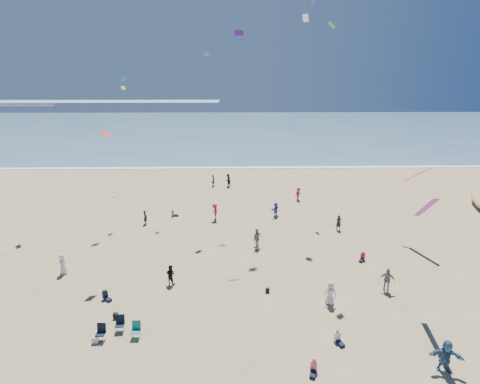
{
  "coord_description": "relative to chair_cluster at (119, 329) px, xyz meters",
  "views": [
    {
      "loc": [
        1.5,
        -16.74,
        14.91
      ],
      "look_at": [
        2.0,
        8.0,
        7.22
      ],
      "focal_mm": 28.0,
      "sensor_mm": 36.0,
      "label": 1
    }
  ],
  "objects": [
    {
      "name": "navy_bag",
      "position": [
        9.31,
        4.58,
        -0.33
      ],
      "size": [
        0.28,
        0.18,
        0.34
      ],
      "primitive_type": "cube",
      "color": "black",
      "rests_on": "ground"
    },
    {
      "name": "seated_group",
      "position": [
        7.97,
        5.96,
        -0.08
      ],
      "size": [
        20.91,
        23.81,
        0.84
      ],
      "color": "white",
      "rests_on": "ground"
    },
    {
      "name": "ground",
      "position": [
        5.35,
        -2.21,
        -0.5
      ],
      "size": [
        220.0,
        220.0,
        0.0
      ],
      "primitive_type": "plane",
      "color": "tan",
      "rests_on": "ground"
    },
    {
      "name": "headland_near",
      "position": [
        -94.65,
        162.79,
        0.5
      ],
      "size": [
        40.0,
        14.0,
        2.0
      ],
      "primitive_type": "cube",
      "color": "#7A8EA8",
      "rests_on": "ground"
    },
    {
      "name": "kites_aloft",
      "position": [
        13.66,
        10.42,
        14.08
      ],
      "size": [
        43.92,
        42.11,
        28.72
      ],
      "color": "gold",
      "rests_on": "ground"
    },
    {
      "name": "ocean",
      "position": [
        5.35,
        92.79,
        -0.47
      ],
      "size": [
        220.0,
        100.0,
        0.06
      ],
      "primitive_type": "cube",
      "color": "#476B84",
      "rests_on": "ground"
    },
    {
      "name": "chair_cluster",
      "position": [
        0.0,
        0.0,
        0.0
      ],
      "size": [
        2.63,
        1.43,
        1.0
      ],
      "color": "black",
      "rests_on": "ground"
    },
    {
      "name": "black_backpack",
      "position": [
        -0.72,
        1.76,
        -0.31
      ],
      "size": [
        0.3,
        0.22,
        0.38
      ],
      "primitive_type": "cube",
      "color": "black",
      "rests_on": "ground"
    },
    {
      "name": "surf_line",
      "position": [
        5.35,
        42.79,
        -0.46
      ],
      "size": [
        220.0,
        1.2,
        0.08
      ],
      "primitive_type": "cube",
      "color": "white",
      "rests_on": "ground"
    },
    {
      "name": "white_tote",
      "position": [
        -1.23,
        -0.55,
        -0.3
      ],
      "size": [
        0.35,
        0.2,
        0.4
      ],
      "primitive_type": "cube",
      "color": "silver",
      "rests_on": "ground"
    },
    {
      "name": "standing_flyers",
      "position": [
        9.68,
        13.77,
        0.36
      ],
      "size": [
        25.79,
        35.79,
        1.85
      ],
      "color": "silver",
      "rests_on": "ground"
    },
    {
      "name": "headland_far",
      "position": [
        -54.65,
        167.79,
        1.1
      ],
      "size": [
        110.0,
        20.0,
        3.2
      ],
      "primitive_type": "cube",
      "color": "#7A8EA8",
      "rests_on": "ground"
    }
  ]
}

